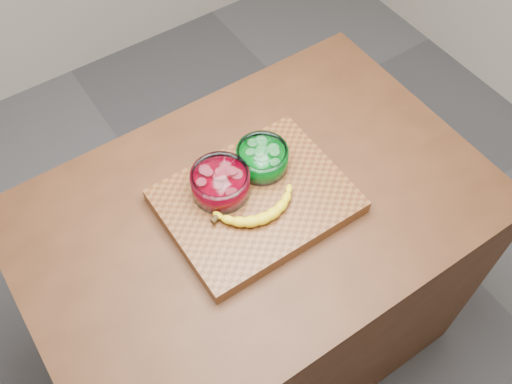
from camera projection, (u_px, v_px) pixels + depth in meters
ground at (256, 335)px, 2.18m from camera, size 3.50×3.50×0.00m
counter at (256, 284)px, 1.81m from camera, size 1.20×0.80×0.90m
cutting_board at (256, 201)px, 1.43m from camera, size 0.45×0.35×0.04m
bowl_red at (220, 183)px, 1.39m from camera, size 0.15×0.15×0.07m
bowl_green at (262, 158)px, 1.44m from camera, size 0.13×0.13×0.06m
banana at (258, 207)px, 1.37m from camera, size 0.24×0.12×0.03m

